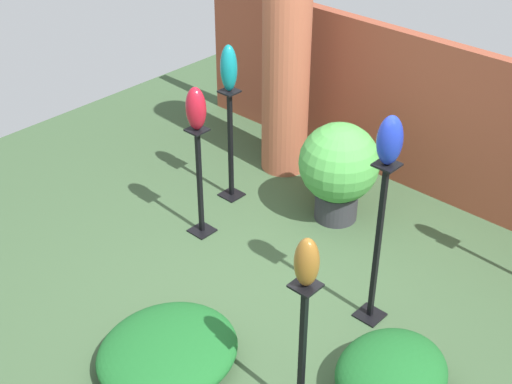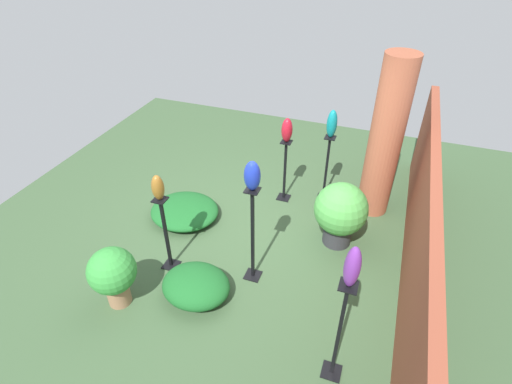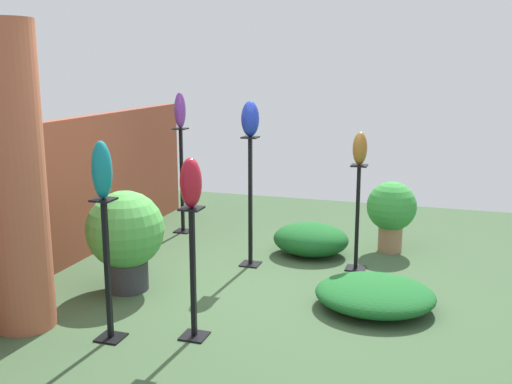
{
  "view_description": "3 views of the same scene",
  "coord_description": "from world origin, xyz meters",
  "px_view_note": "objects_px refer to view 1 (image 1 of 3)",
  "views": [
    {
      "loc": [
        2.88,
        -3.28,
        3.8
      ],
      "look_at": [
        -0.29,
        0.14,
        0.8
      ],
      "focal_mm": 50.0,
      "sensor_mm": 36.0,
      "label": 1
    },
    {
      "loc": [
        4.06,
        1.61,
        3.9
      ],
      "look_at": [
        0.13,
        0.18,
        0.9
      ],
      "focal_mm": 28.0,
      "sensor_mm": 36.0,
      "label": 2
    },
    {
      "loc": [
        -5.05,
        -1.54,
        2.1
      ],
      "look_at": [
        0.13,
        0.1,
        0.93
      ],
      "focal_mm": 42.0,
      "sensor_mm": 36.0,
      "label": 3
    }
  ],
  "objects_px": {
    "brick_pillar": "(286,56)",
    "pedestal_bronze": "(302,358)",
    "art_vase_ruby": "(196,109)",
    "pedestal_cobalt": "(377,251)",
    "art_vase_bronze": "(307,262)",
    "art_vase_cobalt": "(390,140)",
    "potted_plant_walkway_edge": "(339,167)",
    "art_vase_teal": "(229,68)",
    "pedestal_teal": "(231,150)",
    "pedestal_ruby": "(200,187)"
  },
  "relations": [
    {
      "from": "art_vase_ruby",
      "to": "potted_plant_walkway_edge",
      "type": "height_order",
      "value": "art_vase_ruby"
    },
    {
      "from": "pedestal_bronze",
      "to": "art_vase_bronze",
      "type": "relative_size",
      "value": 3.33
    },
    {
      "from": "pedestal_teal",
      "to": "pedestal_cobalt",
      "type": "bearing_deg",
      "value": -13.91
    },
    {
      "from": "brick_pillar",
      "to": "art_vase_cobalt",
      "type": "distance_m",
      "value": 2.38
    },
    {
      "from": "pedestal_ruby",
      "to": "pedestal_teal",
      "type": "xyz_separation_m",
      "value": [
        -0.22,
        0.61,
        0.04
      ]
    },
    {
      "from": "pedestal_ruby",
      "to": "art_vase_teal",
      "type": "relative_size",
      "value": 2.42
    },
    {
      "from": "pedestal_cobalt",
      "to": "potted_plant_walkway_edge",
      "type": "relative_size",
      "value": 1.44
    },
    {
      "from": "pedestal_cobalt",
      "to": "pedestal_bronze",
      "type": "xyz_separation_m",
      "value": [
        0.2,
        -1.09,
        -0.13
      ]
    },
    {
      "from": "art_vase_bronze",
      "to": "art_vase_ruby",
      "type": "distance_m",
      "value": 2.19
    },
    {
      "from": "pedestal_cobalt",
      "to": "potted_plant_walkway_edge",
      "type": "distance_m",
      "value": 1.36
    },
    {
      "from": "pedestal_bronze",
      "to": "pedestal_teal",
      "type": "bearing_deg",
      "value": 144.18
    },
    {
      "from": "art_vase_bronze",
      "to": "art_vase_ruby",
      "type": "xyz_separation_m",
      "value": [
        -1.97,
        0.97,
        -0.03
      ]
    },
    {
      "from": "brick_pillar",
      "to": "art_vase_cobalt",
      "type": "bearing_deg",
      "value": -32.56
    },
    {
      "from": "art_vase_cobalt",
      "to": "art_vase_teal",
      "type": "xyz_separation_m",
      "value": [
        -1.99,
        0.49,
        -0.22
      ]
    },
    {
      "from": "pedestal_ruby",
      "to": "art_vase_bronze",
      "type": "relative_size",
      "value": 3.15
    },
    {
      "from": "brick_pillar",
      "to": "pedestal_bronze",
      "type": "xyz_separation_m",
      "value": [
        2.19,
        -2.36,
        -0.71
      ]
    },
    {
      "from": "art_vase_ruby",
      "to": "pedestal_cobalt",
      "type": "bearing_deg",
      "value": 3.75
    },
    {
      "from": "pedestal_teal",
      "to": "art_vase_ruby",
      "type": "height_order",
      "value": "art_vase_ruby"
    },
    {
      "from": "pedestal_teal",
      "to": "art_vase_cobalt",
      "type": "distance_m",
      "value": 2.3
    },
    {
      "from": "brick_pillar",
      "to": "art_vase_teal",
      "type": "distance_m",
      "value": 0.79
    },
    {
      "from": "pedestal_cobalt",
      "to": "art_vase_ruby",
      "type": "height_order",
      "value": "art_vase_ruby"
    },
    {
      "from": "pedestal_teal",
      "to": "art_vase_bronze",
      "type": "relative_size",
      "value": 3.38
    },
    {
      "from": "art_vase_ruby",
      "to": "potted_plant_walkway_edge",
      "type": "bearing_deg",
      "value": 53.47
    },
    {
      "from": "art_vase_teal",
      "to": "pedestal_teal",
      "type": "bearing_deg",
      "value": -26.57
    },
    {
      "from": "art_vase_cobalt",
      "to": "art_vase_bronze",
      "type": "distance_m",
      "value": 1.14
    },
    {
      "from": "pedestal_ruby",
      "to": "art_vase_ruby",
      "type": "relative_size",
      "value": 2.76
    },
    {
      "from": "pedestal_bronze",
      "to": "art_vase_cobalt",
      "type": "relative_size",
      "value": 3.06
    },
    {
      "from": "pedestal_cobalt",
      "to": "art_vase_teal",
      "type": "height_order",
      "value": "art_vase_teal"
    },
    {
      "from": "art_vase_teal",
      "to": "potted_plant_walkway_edge",
      "type": "xyz_separation_m",
      "value": [
        0.97,
        0.4,
        -0.79
      ]
    },
    {
      "from": "pedestal_ruby",
      "to": "art_vase_ruby",
      "type": "xyz_separation_m",
      "value": [
        0.0,
        0.0,
        0.76
      ]
    },
    {
      "from": "pedestal_bronze",
      "to": "potted_plant_walkway_edge",
      "type": "bearing_deg",
      "value": 121.68
    },
    {
      "from": "pedestal_cobalt",
      "to": "pedestal_ruby",
      "type": "bearing_deg",
      "value": -176.25
    },
    {
      "from": "brick_pillar",
      "to": "art_vase_bronze",
      "type": "distance_m",
      "value": 3.22
    },
    {
      "from": "brick_pillar",
      "to": "art_vase_teal",
      "type": "xyz_separation_m",
      "value": [
        -0.0,
        -0.78,
        0.12
      ]
    },
    {
      "from": "pedestal_bronze",
      "to": "potted_plant_walkway_edge",
      "type": "relative_size",
      "value": 1.16
    },
    {
      "from": "brick_pillar",
      "to": "potted_plant_walkway_edge",
      "type": "relative_size",
      "value": 2.56
    },
    {
      "from": "pedestal_teal",
      "to": "pedestal_ruby",
      "type": "bearing_deg",
      "value": -69.92
    },
    {
      "from": "potted_plant_walkway_edge",
      "to": "pedestal_ruby",
      "type": "bearing_deg",
      "value": -126.53
    },
    {
      "from": "pedestal_bronze",
      "to": "art_vase_ruby",
      "type": "relative_size",
      "value": 2.91
    },
    {
      "from": "art_vase_teal",
      "to": "potted_plant_walkway_edge",
      "type": "bearing_deg",
      "value": 22.35
    },
    {
      "from": "art_vase_cobalt",
      "to": "pedestal_teal",
      "type": "bearing_deg",
      "value": 166.09
    },
    {
      "from": "brick_pillar",
      "to": "pedestal_bronze",
      "type": "height_order",
      "value": "brick_pillar"
    },
    {
      "from": "art_vase_teal",
      "to": "potted_plant_walkway_edge",
      "type": "distance_m",
      "value": 1.31
    },
    {
      "from": "art_vase_cobalt",
      "to": "potted_plant_walkway_edge",
      "type": "relative_size",
      "value": 0.38
    },
    {
      "from": "pedestal_teal",
      "to": "art_vase_bronze",
      "type": "xyz_separation_m",
      "value": [
        2.19,
        -1.58,
        0.76
      ]
    },
    {
      "from": "brick_pillar",
      "to": "potted_plant_walkway_edge",
      "type": "bearing_deg",
      "value": -21.37
    },
    {
      "from": "pedestal_ruby",
      "to": "art_vase_cobalt",
      "type": "height_order",
      "value": "art_vase_cobalt"
    },
    {
      "from": "brick_pillar",
      "to": "pedestal_ruby",
      "type": "xyz_separation_m",
      "value": [
        0.22,
        -1.39,
        -0.74
      ]
    },
    {
      "from": "brick_pillar",
      "to": "potted_plant_walkway_edge",
      "type": "distance_m",
      "value": 1.24
    },
    {
      "from": "brick_pillar",
      "to": "art_vase_teal",
      "type": "relative_size",
      "value": 5.63
    }
  ]
}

